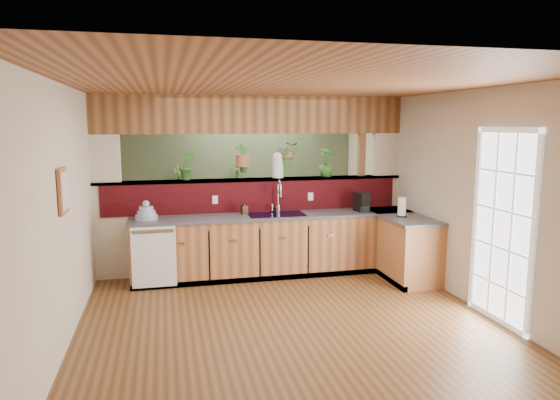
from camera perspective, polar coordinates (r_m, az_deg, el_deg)
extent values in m
cube|color=brown|center=(6.47, -0.69, -11.12)|extent=(4.60, 7.00, 0.01)
cube|color=brown|center=(6.10, -0.73, 12.51)|extent=(4.60, 7.00, 0.01)
cube|color=beige|center=(9.58, -5.24, 3.31)|extent=(4.60, 0.02, 2.60)
cube|color=beige|center=(2.92, 14.50, -9.44)|extent=(4.60, 0.02, 2.60)
cube|color=beige|center=(6.09, -22.34, -0.40)|extent=(0.02, 7.00, 2.60)
cube|color=beige|center=(7.01, 17.96, 0.95)|extent=(0.02, 7.00, 2.60)
cube|color=beige|center=(7.57, -2.91, -2.89)|extent=(4.60, 0.15, 1.35)
cube|color=#3A070C|center=(7.41, -2.82, 0.39)|extent=(4.40, 0.02, 0.45)
cube|color=brown|center=(7.46, -2.95, 2.34)|extent=(4.60, 0.21, 0.04)
cube|color=brown|center=(7.41, -3.01, 9.70)|extent=(4.60, 0.15, 0.55)
cube|color=beige|center=(7.36, -19.34, 4.36)|extent=(0.40, 0.15, 0.70)
cube|color=beige|center=(8.07, 11.92, 5.00)|extent=(0.40, 0.15, 0.70)
cube|color=brown|center=(7.94, 9.22, 2.12)|extent=(0.10, 0.10, 2.60)
cube|color=brown|center=(7.46, -2.95, 2.34)|extent=(4.60, 0.21, 0.04)
cube|color=brown|center=(7.41, -3.01, 9.70)|extent=(4.60, 0.15, 0.55)
cube|color=#4C5E40|center=(9.56, -5.22, 3.29)|extent=(4.55, 0.02, 2.55)
cube|color=#955B33|center=(7.31, -0.43, -5.27)|extent=(4.10, 0.60, 0.86)
cube|color=#454449|center=(7.22, -0.44, -1.80)|extent=(4.14, 0.64, 0.04)
cube|color=#955B33|center=(7.49, 13.55, -5.17)|extent=(0.60, 1.48, 0.86)
cube|color=#454449|center=(7.40, 13.68, -1.78)|extent=(0.64, 1.52, 0.04)
cube|color=#955B33|center=(7.87, 12.13, -4.45)|extent=(0.60, 0.60, 0.86)
cube|color=#454449|center=(7.78, 12.23, -1.22)|extent=(0.64, 0.64, 0.04)
cube|color=black|center=(7.16, 0.05, -8.80)|extent=(4.10, 0.06, 0.08)
cube|color=black|center=(7.48, 11.58, -8.22)|extent=(0.06, 1.48, 0.08)
cube|color=white|center=(6.84, -14.21, -6.35)|extent=(0.58, 0.02, 0.82)
cube|color=#B7B7B2|center=(6.74, -14.33, -3.51)|extent=(0.54, 0.01, 0.05)
cube|color=black|center=(7.22, -0.44, -1.76)|extent=(0.82, 0.50, 0.03)
cube|color=black|center=(7.19, -1.91, -2.48)|extent=(0.34, 0.40, 0.16)
cube|color=black|center=(7.27, 1.02, -2.35)|extent=(0.34, 0.40, 0.16)
cube|color=white|center=(5.98, 24.02, -3.10)|extent=(0.06, 1.02, 2.16)
cube|color=#955B33|center=(5.28, -23.57, 0.95)|extent=(0.03, 0.35, 0.45)
cube|color=silver|center=(5.27, -23.41, 0.96)|extent=(0.01, 0.27, 0.37)
cylinder|color=#B7B7B2|center=(7.41, -0.22, -0.95)|extent=(0.07, 0.07, 0.10)
cylinder|color=#B7B7B2|center=(7.38, -0.22, 0.46)|extent=(0.02, 0.02, 0.29)
torus|color=#B7B7B2|center=(7.29, -0.09, 1.51)|extent=(0.21, 0.04, 0.21)
cylinder|color=#B7B7B2|center=(7.21, 0.07, 0.85)|extent=(0.02, 0.02, 0.12)
cylinder|color=#B7B7B2|center=(7.39, -0.92, -0.82)|extent=(0.03, 0.03, 0.10)
cylinder|color=#95A4C1|center=(7.06, -15.02, -1.90)|extent=(0.30, 0.30, 0.07)
cylinder|color=#95A4C1|center=(7.05, -15.04, -1.41)|extent=(0.25, 0.25, 0.06)
cylinder|color=#95A4C1|center=(7.04, -15.05, -0.95)|extent=(0.19, 0.19, 0.06)
sphere|color=#95A4C1|center=(7.03, -15.07, -0.42)|extent=(0.09, 0.09, 0.09)
imported|color=#392314|center=(7.22, -4.11, -0.88)|extent=(0.10, 0.10, 0.19)
cube|color=black|center=(7.53, 9.30, -0.21)|extent=(0.15, 0.25, 0.29)
cube|color=black|center=(7.46, 9.53, -1.04)|extent=(0.13, 0.10, 0.10)
cylinder|color=silver|center=(7.48, 9.45, -0.71)|extent=(0.08, 0.08, 0.08)
cylinder|color=black|center=(7.23, 13.73, -1.79)|extent=(0.14, 0.14, 0.02)
cylinder|color=#B7B7B2|center=(7.20, 13.77, -0.72)|extent=(0.02, 0.02, 0.29)
cylinder|color=white|center=(7.20, 13.77, -0.72)|extent=(0.11, 0.11, 0.26)
cylinder|color=silver|center=(7.51, -0.25, 3.64)|extent=(0.17, 0.17, 0.28)
sphere|color=silver|center=(7.50, -0.25, 4.87)|extent=(0.15, 0.15, 0.15)
imported|color=#2B5C1F|center=(7.33, -10.54, 3.89)|extent=(0.25, 0.21, 0.42)
imported|color=#2B5C1F|center=(7.72, 5.32, 4.28)|extent=(0.27, 0.27, 0.43)
cylinder|color=brown|center=(7.39, -4.30, 6.26)|extent=(0.01, 0.01, 0.33)
cylinder|color=brown|center=(7.40, -4.28, 4.51)|extent=(0.20, 0.20, 0.17)
imported|color=#2B5C1F|center=(7.39, -4.30, 6.49)|extent=(0.26, 0.22, 0.43)
cylinder|color=brown|center=(7.53, 0.90, 6.47)|extent=(0.01, 0.01, 0.30)
cylinder|color=brown|center=(7.54, 0.90, 4.88)|extent=(0.17, 0.17, 0.15)
imported|color=#2B5C1F|center=(7.53, 0.90, 6.60)|extent=(0.39, 0.36, 0.37)
cube|color=black|center=(9.39, -7.54, -1.77)|extent=(1.63, 0.87, 1.05)
imported|color=#2B5C1F|center=(9.25, -11.64, 2.62)|extent=(0.24, 0.17, 0.44)
imported|color=#2B5C1F|center=(9.34, -4.92, 2.86)|extent=(0.33, 0.33, 0.45)
imported|color=#2B5C1F|center=(8.95, 1.90, -3.25)|extent=(0.76, 0.71, 0.69)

